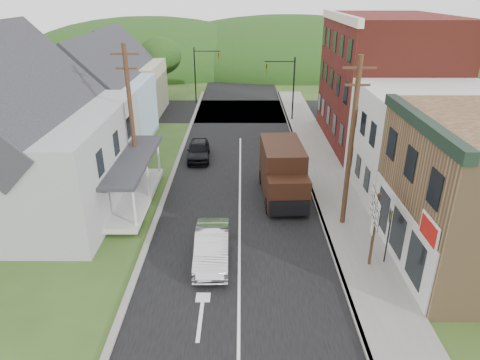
{
  "coord_description": "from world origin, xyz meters",
  "views": [
    {
      "loc": [
        0.09,
        -16.81,
        11.82
      ],
      "look_at": [
        0.02,
        4.49,
        2.2
      ],
      "focal_mm": 32.0,
      "sensor_mm": 36.0,
      "label": 1
    }
  ],
  "objects_px": {
    "silver_sedan": "(212,247)",
    "delivery_van": "(283,172)",
    "warning_sign": "(389,228)",
    "route_sign_cluster": "(374,219)",
    "dark_sedan": "(198,150)"
  },
  "relations": [
    {
      "from": "delivery_van",
      "to": "warning_sign",
      "type": "xyz_separation_m",
      "value": [
        4.14,
        -7.05,
        0.32
      ]
    },
    {
      "from": "silver_sedan",
      "to": "dark_sedan",
      "type": "height_order",
      "value": "silver_sedan"
    },
    {
      "from": "dark_sedan",
      "to": "route_sign_cluster",
      "type": "xyz_separation_m",
      "value": [
        9.09,
        -13.59,
        1.8
      ]
    },
    {
      "from": "silver_sedan",
      "to": "warning_sign",
      "type": "height_order",
      "value": "warning_sign"
    },
    {
      "from": "dark_sedan",
      "to": "warning_sign",
      "type": "xyz_separation_m",
      "value": [
        9.86,
        -13.42,
        1.27
      ]
    },
    {
      "from": "route_sign_cluster",
      "to": "warning_sign",
      "type": "bearing_deg",
      "value": 19.38
    },
    {
      "from": "dark_sedan",
      "to": "warning_sign",
      "type": "bearing_deg",
      "value": -56.61
    },
    {
      "from": "route_sign_cluster",
      "to": "warning_sign",
      "type": "distance_m",
      "value": 0.95
    },
    {
      "from": "silver_sedan",
      "to": "delivery_van",
      "type": "height_order",
      "value": "delivery_van"
    },
    {
      "from": "route_sign_cluster",
      "to": "warning_sign",
      "type": "relative_size",
      "value": 1.27
    },
    {
      "from": "delivery_van",
      "to": "route_sign_cluster",
      "type": "relative_size",
      "value": 1.64
    },
    {
      "from": "silver_sedan",
      "to": "delivery_van",
      "type": "xyz_separation_m",
      "value": [
        3.87,
        6.76,
        0.91
      ]
    },
    {
      "from": "delivery_van",
      "to": "route_sign_cluster",
      "type": "height_order",
      "value": "route_sign_cluster"
    },
    {
      "from": "silver_sedan",
      "to": "warning_sign",
      "type": "bearing_deg",
      "value": -3.5
    },
    {
      "from": "silver_sedan",
      "to": "delivery_van",
      "type": "distance_m",
      "value": 7.84
    }
  ]
}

